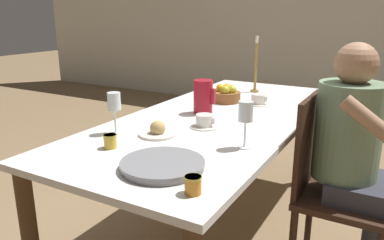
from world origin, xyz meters
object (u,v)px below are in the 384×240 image
at_px(red_pitcher, 203,96).
at_px(jam_jar_red, 110,141).
at_px(wine_glass_water, 246,114).
at_px(wine_glass_juice, 114,104).
at_px(teacup_across, 258,100).
at_px(person_seated, 354,147).
at_px(jam_jar_amber, 193,184).
at_px(candlestick_tall, 256,70).
at_px(fruit_bowl, 226,95).
at_px(teacup_near_person, 205,122).
at_px(serving_tray, 163,165).
at_px(bread_plate, 158,131).
at_px(chair_person_side, 329,186).

relative_size(red_pitcher, jam_jar_red, 3.21).
distance_m(wine_glass_water, wine_glass_juice, 0.63).
relative_size(wine_glass_juice, teacup_across, 1.34).
xyz_separation_m(person_seated, jam_jar_amber, (-0.39, -0.84, 0.07)).
bearing_deg(person_seated, jam_jar_amber, -24.87).
xyz_separation_m(person_seated, candlestick_tall, (-0.78, 0.79, 0.20)).
bearing_deg(wine_glass_juice, teacup_across, 66.07).
height_order(teacup_across, fruit_bowl, fruit_bowl).
xyz_separation_m(red_pitcher, teacup_near_person, (0.14, -0.24, -0.07)).
bearing_deg(serving_tray, fruit_bowl, 102.41).
distance_m(teacup_across, candlestick_tall, 0.42).
xyz_separation_m(teacup_across, fruit_bowl, (-0.21, -0.03, 0.02)).
bearing_deg(bread_plate, fruit_bowl, 90.37).
distance_m(wine_glass_water, teacup_across, 0.83).
bearing_deg(wine_glass_water, jam_jar_red, -150.19).
xyz_separation_m(wine_glass_water, teacup_across, (-0.22, 0.79, -0.12)).
xyz_separation_m(jam_jar_amber, jam_jar_red, (-0.52, 0.20, 0.00)).
relative_size(person_seated, red_pitcher, 6.04).
distance_m(teacup_near_person, jam_jar_red, 0.52).
xyz_separation_m(wine_glass_water, fruit_bowl, (-0.43, 0.75, -0.11)).
bearing_deg(fruit_bowl, chair_person_side, -29.19).
distance_m(teacup_across, jam_jar_red, 1.11).
height_order(red_pitcher, wine_glass_water, wine_glass_water).
bearing_deg(teacup_across, person_seated, -34.39).
bearing_deg(candlestick_tall, wine_glass_water, -71.83).
bearing_deg(red_pitcher, teacup_across, 59.85).
bearing_deg(red_pitcher, wine_glass_water, -44.85).
bearing_deg(teacup_across, jam_jar_red, -104.84).
bearing_deg(wine_glass_juice, jam_jar_amber, -29.96).
height_order(wine_glass_water, fruit_bowl, wine_glass_water).
xyz_separation_m(person_seated, jam_jar_red, (-0.91, -0.65, 0.07)).
distance_m(bread_plate, fruit_bowl, 0.80).
xyz_separation_m(bread_plate, fruit_bowl, (-0.01, 0.80, 0.03)).
xyz_separation_m(bread_plate, candlestick_tall, (0.05, 1.20, 0.14)).
height_order(wine_glass_water, wine_glass_juice, wine_glass_water).
distance_m(bread_plate, candlestick_tall, 1.20).
height_order(person_seated, teacup_across, person_seated).
bearing_deg(jam_jar_red, teacup_across, 75.16).
bearing_deg(fruit_bowl, serving_tray, -77.59).
bearing_deg(teacup_across, serving_tray, -88.21).
bearing_deg(chair_person_side, bread_plate, -62.77).
bearing_deg(candlestick_tall, person_seated, -45.33).
xyz_separation_m(chair_person_side, red_pitcher, (-0.74, 0.09, 0.35)).
xyz_separation_m(chair_person_side, wine_glass_water, (-0.32, -0.34, 0.40)).
relative_size(person_seated, wine_glass_juice, 5.83).
height_order(teacup_across, jam_jar_red, teacup_across).
height_order(wine_glass_juice, serving_tray, wine_glass_juice).
distance_m(wine_glass_juice, serving_tray, 0.52).
xyz_separation_m(red_pitcher, jam_jar_amber, (0.44, -0.91, -0.07)).
distance_m(teacup_across, serving_tray, 1.15).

